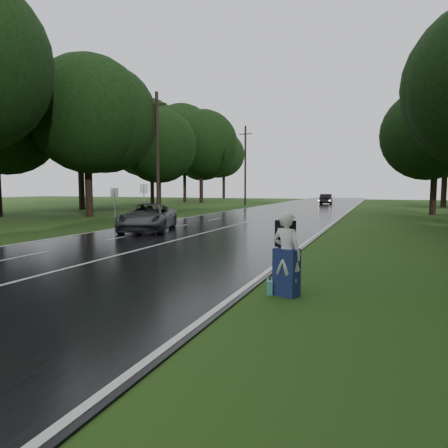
% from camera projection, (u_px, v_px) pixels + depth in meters
% --- Properties ---
extents(ground, '(160.00, 160.00, 0.00)m').
position_uv_depth(ground, '(41.00, 276.00, 11.29)').
color(ground, '#264614').
rests_on(ground, ground).
extents(road, '(12.00, 140.00, 0.04)m').
position_uv_depth(road, '(252.00, 221.00, 29.85)').
color(road, black).
rests_on(road, ground).
extents(lane_center, '(0.12, 140.00, 0.01)m').
position_uv_depth(lane_center, '(252.00, 220.00, 29.85)').
color(lane_center, silver).
rests_on(lane_center, road).
extents(grey_car, '(4.21, 6.06, 1.54)m').
position_uv_depth(grey_car, '(148.00, 217.00, 22.61)').
color(grey_car, '#4B4D50').
rests_on(grey_car, road).
extents(far_car, '(1.83, 4.61, 1.49)m').
position_uv_depth(far_car, '(326.00, 199.00, 58.05)').
color(far_car, black).
rests_on(far_car, road).
extents(hitchhiker, '(0.83, 0.80, 1.96)m').
position_uv_depth(hitchhiker, '(287.00, 257.00, 9.23)').
color(hitchhiker, silver).
rests_on(hitchhiker, ground).
extents(suitcase, '(0.24, 0.47, 0.32)m').
position_uv_depth(suitcase, '(270.00, 286.00, 9.49)').
color(suitcase, '#549F9E').
rests_on(suitcase, ground).
extents(utility_pole_mid, '(1.80, 0.28, 10.28)m').
position_uv_depth(utility_pole_mid, '(158.00, 217.00, 33.72)').
color(utility_pole_mid, black).
rests_on(utility_pole_mid, ground).
extents(utility_pole_far, '(1.80, 0.28, 10.77)m').
position_uv_depth(utility_pole_far, '(245.00, 205.00, 55.33)').
color(utility_pole_far, black).
rests_on(utility_pole_far, ground).
extents(road_sign_a, '(0.59, 0.10, 2.46)m').
position_uv_depth(road_sign_a, '(115.00, 226.00, 26.12)').
color(road_sign_a, white).
rests_on(road_sign_a, ground).
extents(road_sign_b, '(0.65, 0.10, 2.72)m').
position_uv_depth(road_sign_b, '(144.00, 222.00, 29.35)').
color(road_sign_b, white).
rests_on(road_sign_b, ground).
extents(tree_left_d, '(9.22, 9.22, 14.41)m').
position_uv_depth(tree_left_d, '(90.00, 217.00, 33.92)').
color(tree_left_d, black).
rests_on(tree_left_d, ground).
extents(tree_left_e, '(7.66, 7.66, 11.96)m').
position_uv_depth(tree_left_e, '(159.00, 209.00, 46.25)').
color(tree_left_e, black).
rests_on(tree_left_e, ground).
extents(tree_left_f, '(10.14, 10.14, 15.84)m').
position_uv_depth(tree_left_f, '(201.00, 203.00, 64.50)').
color(tree_left_f, black).
rests_on(tree_left_f, ground).
extents(tree_right_e, '(7.96, 7.96, 12.44)m').
position_uv_depth(tree_right_e, '(432.00, 215.00, 36.38)').
color(tree_right_e, black).
rests_on(tree_right_e, ground).
extents(tree_right_f, '(9.67, 9.67, 15.11)m').
position_uv_depth(tree_right_f, '(443.00, 207.00, 50.39)').
color(tree_right_f, black).
rests_on(tree_right_f, ground).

